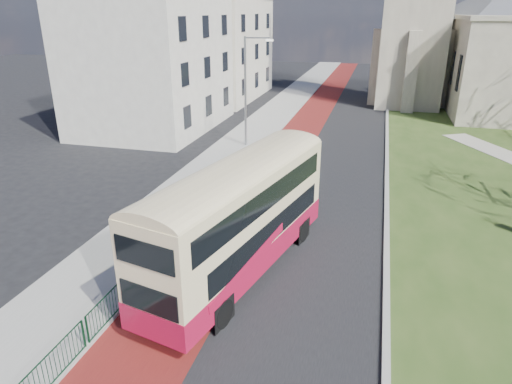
% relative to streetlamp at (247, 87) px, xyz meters
% --- Properties ---
extents(ground, '(160.00, 160.00, 0.00)m').
position_rel_streetlamp_xyz_m(ground, '(4.35, -18.00, -4.59)').
color(ground, black).
rests_on(ground, ground).
extents(road_carriageway, '(9.00, 120.00, 0.01)m').
position_rel_streetlamp_xyz_m(road_carriageway, '(5.85, 2.00, -4.59)').
color(road_carriageway, black).
rests_on(road_carriageway, ground).
extents(bus_lane, '(3.40, 120.00, 0.01)m').
position_rel_streetlamp_xyz_m(bus_lane, '(3.15, 2.00, -4.59)').
color(bus_lane, '#591414').
rests_on(bus_lane, ground).
extents(pavement_west, '(4.00, 120.00, 0.12)m').
position_rel_streetlamp_xyz_m(pavement_west, '(-0.65, 2.00, -4.53)').
color(pavement_west, gray).
rests_on(pavement_west, ground).
extents(kerb_west, '(0.25, 120.00, 0.13)m').
position_rel_streetlamp_xyz_m(kerb_west, '(1.35, 2.00, -4.53)').
color(kerb_west, '#999993').
rests_on(kerb_west, ground).
extents(kerb_east, '(0.25, 80.00, 0.13)m').
position_rel_streetlamp_xyz_m(kerb_east, '(10.45, 4.00, -4.53)').
color(kerb_east, '#999993').
rests_on(kerb_east, ground).
extents(pedestrian_railing, '(0.07, 24.00, 1.12)m').
position_rel_streetlamp_xyz_m(pedestrian_railing, '(1.40, -14.00, -4.04)').
color(pedestrian_railing, '#0C341C').
rests_on(pedestrian_railing, ground).
extents(street_block_near, '(10.30, 14.30, 13.00)m').
position_rel_streetlamp_xyz_m(street_block_near, '(-9.65, 4.00, 1.92)').
color(street_block_near, beige).
rests_on(street_block_near, ground).
extents(street_block_far, '(10.30, 16.30, 11.50)m').
position_rel_streetlamp_xyz_m(street_block_far, '(-9.65, 20.00, 1.17)').
color(street_block_far, beige).
rests_on(street_block_far, ground).
extents(streetlamp, '(2.13, 0.18, 8.00)m').
position_rel_streetlamp_xyz_m(streetlamp, '(0.00, 0.00, 0.00)').
color(streetlamp, gray).
rests_on(streetlamp, pavement_west).
extents(bus, '(4.84, 11.03, 4.49)m').
position_rel_streetlamp_xyz_m(bus, '(4.75, -17.58, -2.03)').
color(bus, maroon).
rests_on(bus, ground).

